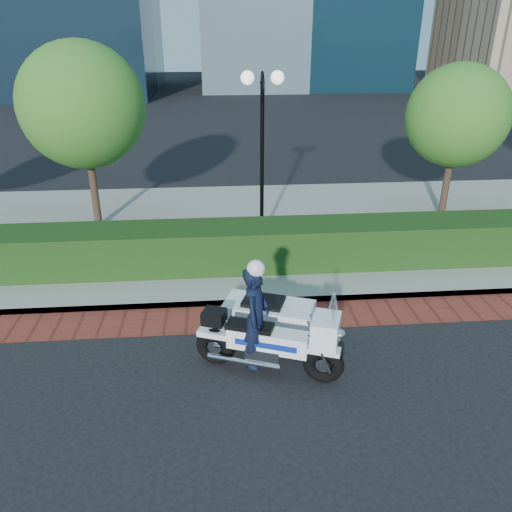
{
  "coord_description": "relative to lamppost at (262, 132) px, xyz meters",
  "views": [
    {
      "loc": [
        -0.17,
        -6.99,
        5.3
      ],
      "look_at": [
        0.6,
        2.27,
        1.0
      ],
      "focal_mm": 35.0,
      "sensor_mm": 36.0,
      "label": 1
    }
  ],
  "objects": [
    {
      "name": "tree_c",
      "position": [
        5.5,
        1.3,
        0.09
      ],
      "size": [
        2.8,
        2.8,
        4.3
      ],
      "color": "#332319",
      "rests_on": "sidewalk"
    },
    {
      "name": "tree_b",
      "position": [
        -4.5,
        1.3,
        0.48
      ],
      "size": [
        3.2,
        3.2,
        4.89
      ],
      "color": "#332319",
      "rests_on": "sidewalk"
    },
    {
      "name": "brick_strip",
      "position": [
        -1.0,
        -3.7,
        -2.95
      ],
      "size": [
        60.0,
        1.0,
        0.01
      ],
      "primitive_type": "cube",
      "color": "maroon",
      "rests_on": "ground"
    },
    {
      "name": "hedge_main",
      "position": [
        -1.0,
        -1.6,
        -2.31
      ],
      "size": [
        18.0,
        1.2,
        1.0
      ],
      "primitive_type": "cube",
      "color": "#163311",
      "rests_on": "sidewalk"
    },
    {
      "name": "lamppost",
      "position": [
        0.0,
        0.0,
        0.0
      ],
      "size": [
        1.02,
        0.7,
        4.21
      ],
      "color": "black",
      "rests_on": "sidewalk"
    },
    {
      "name": "police_motorcycle",
      "position": [
        -0.38,
        -5.05,
        -2.26
      ],
      "size": [
        2.44,
        2.21,
        2.05
      ],
      "rotation": [
        0.0,
        0.0,
        -0.35
      ],
      "color": "black",
      "rests_on": "ground"
    },
    {
      "name": "ground",
      "position": [
        -1.0,
        -5.2,
        -2.96
      ],
      "size": [
        120.0,
        120.0,
        0.0
      ],
      "primitive_type": "plane",
      "color": "black",
      "rests_on": "ground"
    },
    {
      "name": "sidewalk",
      "position": [
        -1.0,
        0.8,
        -2.88
      ],
      "size": [
        60.0,
        8.0,
        0.15
      ],
      "primitive_type": "cube",
      "color": "gray",
      "rests_on": "ground"
    }
  ]
}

